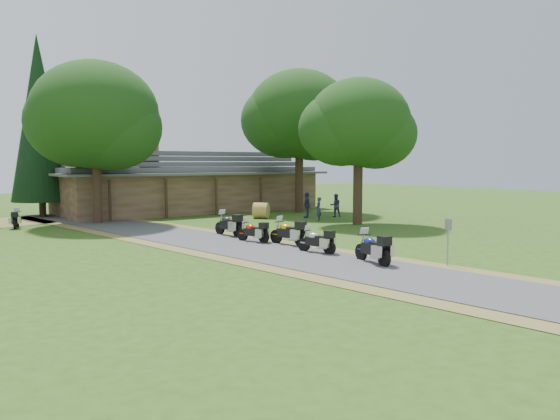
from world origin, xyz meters
TOP-DOWN VIEW (x-y plane):
  - ground at (0.00, 0.00)m, footprint 120.00×120.00m
  - driveway at (-0.50, 4.00)m, footprint 51.95×51.95m
  - lodge at (6.00, 24.00)m, footprint 21.40×9.40m
  - motorcycle_row_a at (1.39, -1.39)m, footprint 0.95×2.02m
  - motorcycle_row_b at (1.18, 1.78)m, footprint 0.99×1.80m
  - motorcycle_row_c at (1.53, 4.34)m, footprint 1.05×2.05m
  - motorcycle_row_d at (0.69, 6.14)m, footprint 1.07×1.78m
  - motorcycle_row_e at (0.86, 8.83)m, footprint 0.88×2.05m
  - motorcycle_carport_b at (-7.74, 19.43)m, footprint 1.00×1.78m
  - person_a at (9.77, 12.06)m, footprint 0.65×0.63m
  - person_b at (12.31, 13.21)m, footprint 0.67×0.60m
  - person_c at (10.20, 13.86)m, footprint 0.69×0.75m
  - hay_bale at (7.40, 15.53)m, footprint 1.50×1.50m
  - sign_post at (3.36, -3.42)m, footprint 0.33×0.05m
  - oak_lodge_left at (-2.99, 18.93)m, footprint 8.06×8.06m
  - oak_lodge_right at (12.38, 17.62)m, footprint 8.13×8.13m
  - oak_driveway at (10.30, 8.82)m, footprint 6.50×6.50m
  - cedar_near at (-4.80, 26.15)m, footprint 4.19×4.19m

SIDE VIEW (x-z plane):
  - ground at x=0.00m, z-range 0.00..0.00m
  - driveway at x=-0.50m, z-range 0.00..0.00m
  - hay_bale at x=7.40m, z-range 0.00..1.11m
  - motorcycle_row_d at x=0.69m, z-range 0.00..1.16m
  - motorcycle_carport_b at x=-7.74m, z-range 0.00..1.16m
  - motorcycle_row_b at x=1.18m, z-range 0.00..1.17m
  - motorcycle_row_a at x=1.39m, z-range 0.00..1.33m
  - motorcycle_row_c at x=1.53m, z-range 0.00..1.34m
  - motorcycle_row_e at x=0.86m, z-range 0.00..1.36m
  - sign_post at x=3.36m, z-range 0.00..1.82m
  - person_a at x=9.77m, z-range 0.00..1.86m
  - person_b at x=12.31m, z-range 0.00..1.96m
  - person_c at x=10.20m, z-range 0.00..2.15m
  - lodge at x=6.00m, z-range 0.00..4.90m
  - oak_driveway at x=10.30m, z-range 0.00..10.42m
  - oak_lodge_left at x=-2.99m, z-range 0.00..11.21m
  - oak_lodge_right at x=12.38m, z-range 0.00..12.41m
  - cedar_near at x=-4.80m, z-range 0.00..13.16m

